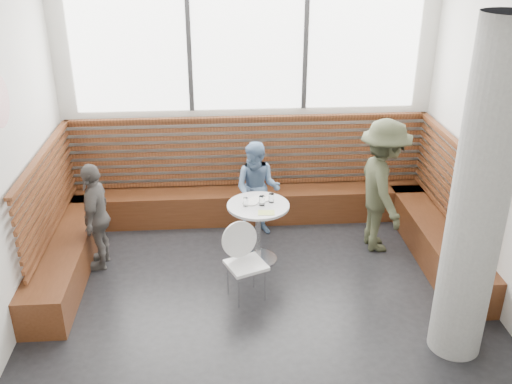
{
  "coord_description": "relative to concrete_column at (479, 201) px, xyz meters",
  "views": [
    {
      "loc": [
        -0.43,
        -4.94,
        3.79
      ],
      "look_at": [
        0.0,
        1.0,
        1.0
      ],
      "focal_mm": 40.0,
      "sensor_mm": 36.0,
      "label": 1
    }
  ],
  "objects": [
    {
      "name": "concrete_column",
      "position": [
        0.0,
        0.0,
        0.0
      ],
      "size": [
        0.5,
        0.5,
        3.2
      ],
      "primitive_type": "cylinder",
      "color": "gray",
      "rests_on": "ground"
    },
    {
      "name": "cafe_table",
      "position": [
        -1.81,
        1.74,
        -1.05
      ],
      "size": [
        0.75,
        0.75,
        0.77
      ],
      "color": "silver",
      "rests_on": "ground"
    },
    {
      "name": "booth",
      "position": [
        -1.85,
        2.37,
        -1.19
      ],
      "size": [
        5.0,
        2.5,
        1.44
      ],
      "color": "#4C2613",
      "rests_on": "ground"
    },
    {
      "name": "plate_near",
      "position": [
        -1.91,
        1.79,
        -0.82
      ],
      "size": [
        0.2,
        0.2,
        0.01
      ],
      "primitive_type": "cylinder",
      "color": "white",
      "rests_on": "cafe_table"
    },
    {
      "name": "glass_right",
      "position": [
        -1.65,
        1.79,
        -0.78
      ],
      "size": [
        0.07,
        0.07,
        0.11
      ],
      "primitive_type": "cylinder",
      "color": "white",
      "rests_on": "cafe_table"
    },
    {
      "name": "glass_mid",
      "position": [
        -1.77,
        1.72,
        -0.77
      ],
      "size": [
        0.07,
        0.07,
        0.12
      ],
      "primitive_type": "cylinder",
      "color": "white",
      "rests_on": "cafe_table"
    },
    {
      "name": "room",
      "position": [
        -1.85,
        0.6,
        0.0
      ],
      "size": [
        5.0,
        5.0,
        3.2
      ],
      "color": "silver",
      "rests_on": "ground"
    },
    {
      "name": "adult_man",
      "position": [
        -0.25,
        1.96,
        -0.74
      ],
      "size": [
        0.66,
        1.12,
        1.71
      ],
      "primitive_type": "imported",
      "rotation": [
        0.0,
        0.0,
        1.59
      ],
      "color": "#3C402B",
      "rests_on": "ground"
    },
    {
      "name": "child_left",
      "position": [
        -3.74,
        1.78,
        -0.93
      ],
      "size": [
        0.36,
        0.8,
        1.33
      ],
      "primitive_type": "imported",
      "rotation": [
        0.0,
        0.0,
        -1.62
      ],
      "color": "#5E5955",
      "rests_on": "ground"
    },
    {
      "name": "child_back",
      "position": [
        -1.77,
        2.46,
        -0.96
      ],
      "size": [
        0.73,
        0.64,
        1.28
      ],
      "primitive_type": "imported",
      "rotation": [
        0.0,
        0.0,
        -0.28
      ],
      "color": "#6687B0",
      "rests_on": "ground"
    },
    {
      "name": "menu_card",
      "position": [
        -1.74,
        1.51,
        -0.83
      ],
      "size": [
        0.2,
        0.15,
        0.0
      ],
      "primitive_type": "cube",
      "rotation": [
        0.0,
        0.0,
        -0.08
      ],
      "color": "#A5C64C",
      "rests_on": "cafe_table"
    },
    {
      "name": "plate_far",
      "position": [
        -1.78,
        1.87,
        -0.82
      ],
      "size": [
        0.21,
        0.21,
        0.01
      ],
      "primitive_type": "cylinder",
      "color": "white",
      "rests_on": "cafe_table"
    },
    {
      "name": "glass_left",
      "position": [
        -1.96,
        1.72,
        -0.78
      ],
      "size": [
        0.06,
        0.06,
        0.1
      ],
      "primitive_type": "cylinder",
      "color": "white",
      "rests_on": "cafe_table"
    },
    {
      "name": "cafe_chair",
      "position": [
        -2.0,
        1.02,
        -1.09
      ],
      "size": [
        0.42,
        0.41,
        0.87
      ],
      "rotation": [
        0.0,
        0.0,
        0.39
      ],
      "color": "white",
      "rests_on": "ground"
    }
  ]
}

